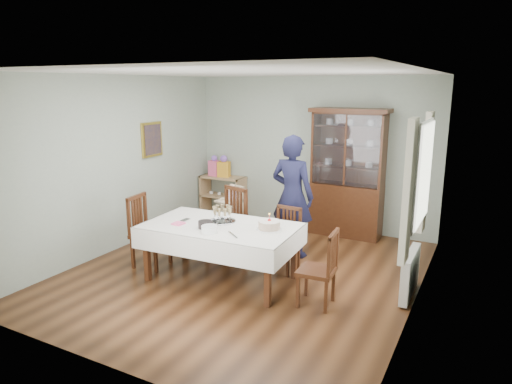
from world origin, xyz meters
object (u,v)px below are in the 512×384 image
Objects in this scene: dining_table at (221,252)px; sideboard at (223,196)px; birthday_cake at (269,225)px; chair_far_right at (283,252)px; champagne_tray at (222,217)px; chair_end_left at (150,245)px; gift_bag_orange at (224,167)px; gift_bag_pink at (214,167)px; china_cabinet at (348,171)px; chair_end_right at (318,283)px; woman at (292,196)px; chair_far_left at (227,238)px; high_chair at (232,218)px.

dining_table is 3.07m from sideboard.
birthday_cake is at bearing -48.19° from sideboard.
champagne_tray is at bearing -137.15° from chair_far_right.
gift_bag_orange reaches higher than chair_end_left.
gift_bag_pink is at bearing 124.79° from champagne_tray.
china_cabinet is 2.87m from chair_end_right.
sideboard is 0.49× the size of woman.
chair_end_right is at bearing -40.43° from gift_bag_pink.
chair_far_left reaches higher than chair_end_left.
gift_bag_orange is (0.04, -0.02, 0.59)m from sideboard.
chair_far_right is (-0.30, -1.93, -0.86)m from china_cabinet.
china_cabinet is 1.41m from woman.
sideboard is (-1.59, 2.63, 0.02)m from dining_table.
high_chair reaches higher than dining_table.
gift_bag_orange is at bearing 121.26° from champagne_tray.
champagne_tray is at bearing -58.74° from gift_bag_orange.
woman reaches higher than gift_bag_pink.
gift_bag_pink is (-1.72, 2.48, 0.15)m from champagne_tray.
birthday_cake is (0.05, -0.56, 0.55)m from chair_far_right.
dining_table is 5.05× the size of gift_bag_pink.
chair_far_left is at bearing -118.28° from chair_end_right.
china_cabinet reaches higher than high_chair.
dining_table is 5.77× the size of champagne_tray.
chair_far_left reaches higher than high_chair.
birthday_cake reaches higher than sideboard.
birthday_cake is at bearing -48.48° from gift_bag_orange.
birthday_cake is (-0.25, -2.49, -0.30)m from china_cabinet.
gift_bag_pink reaches higher than dining_table.
china_cabinet is 2.43m from chair_far_left.
champagne_tray is at bearing -102.82° from chair_end_right.
china_cabinet is at bearing 68.90° from champagne_tray.
gift_bag_orange is at bearing 120.78° from dining_table.
china_cabinet reaches higher than chair_far_left.
chair_end_right is at bearing -8.56° from champagne_tray.
birthday_cake is at bearing -95.72° from china_cabinet.
chair_end_left is at bearing 43.09° from woman.
chair_far_left is at bearing -55.86° from chair_end_left.
chair_far_right is at bearing 39.64° from champagne_tray.
china_cabinet is at bearing 73.59° from chair_far_left.
high_chair is at bearing -145.40° from china_cabinet.
chair_end_right is 0.94m from birthday_cake.
chair_far_right is (0.60, 0.67, -0.12)m from dining_table.
china_cabinet is 5.35× the size of gift_bag_pink.
dining_table is at bearing -58.77° from sideboard.
high_chair is at bearing -46.56° from gift_bag_pink.
champagne_tray is at bearing -47.35° from chair_far_left.
chair_end_right is 2.85× the size of birthday_cake.
gift_bag_orange is at bearing 144.30° from high_chair.
gift_bag_pink is at bearing 134.20° from birthday_cake.
woman is at bearing -33.27° from gift_bag_orange.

